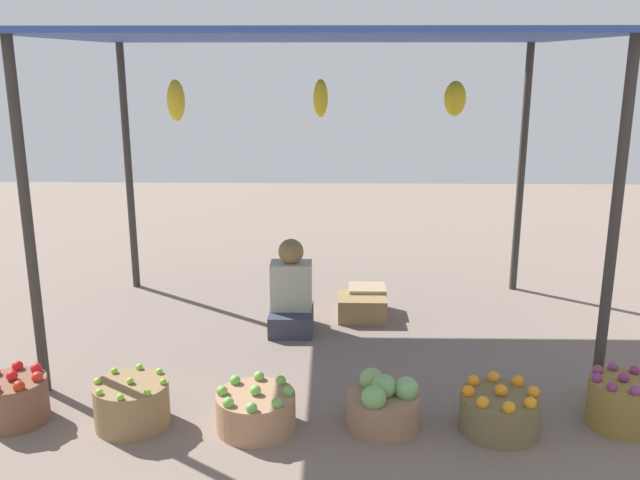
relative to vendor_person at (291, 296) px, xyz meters
name	(u,v)px	position (x,y,z in m)	size (l,w,h in m)	color
ground_plane	(322,330)	(0.25, -0.02, -0.30)	(14.00, 14.00, 0.00)	#7B6A5E
market_stall_structure	(322,54)	(0.26, -0.02, 1.94)	(4.05, 2.53, 2.39)	#38332D
vendor_person	(291,296)	(0.00, 0.00, 0.00)	(0.36, 0.44, 0.78)	#343647
basket_red_tomatoes	(15,399)	(-1.64, -1.54, -0.15)	(0.40, 0.40, 0.34)	brown
basket_limes	(132,404)	(-0.89, -1.57, -0.16)	(0.46, 0.46, 0.32)	olive
basket_green_apples	(256,410)	(-0.12, -1.60, -0.18)	(0.49, 0.49, 0.29)	#A77A58
basket_cabbages	(383,405)	(0.66, -1.56, -0.16)	(0.46, 0.46, 0.34)	#986F55
basket_oranges	(499,411)	(1.37, -1.60, -0.17)	(0.48, 0.48, 0.30)	brown
basket_purple_onions	(621,402)	(2.13, -1.51, -0.14)	(0.40, 0.40, 0.35)	olive
wooden_crate_near_vendor	(367,299)	(0.65, 0.44, -0.18)	(0.33, 0.28, 0.23)	tan
wooden_crate_stacked_rear	(362,307)	(0.60, 0.27, -0.20)	(0.42, 0.35, 0.20)	olive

